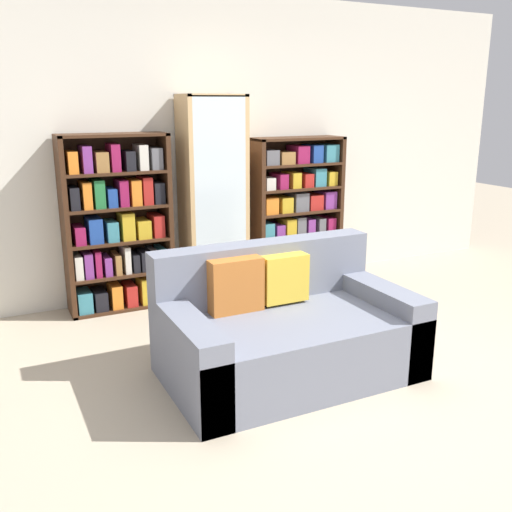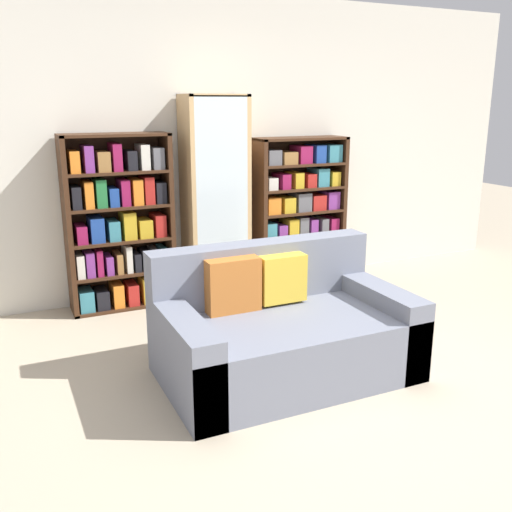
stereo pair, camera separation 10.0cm
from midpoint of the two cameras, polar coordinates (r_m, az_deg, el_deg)
name	(u,v)px [view 1 (the left image)]	position (r m, az deg, el deg)	size (l,w,h in m)	color
ground_plane	(377,398)	(3.68, 11.21, -13.73)	(16.00, 16.00, 0.00)	tan
wall_back	(218,147)	(5.43, -4.38, 10.82)	(6.67, 0.06, 2.70)	silver
couch	(285,332)	(3.81, 2.14, -7.58)	(1.61, 0.96, 0.83)	slate
bookshelf_left	(118,226)	(5.03, -14.22, 2.94)	(0.90, 0.32, 1.51)	#3D2314
display_cabinet	(213,198)	(5.23, -4.88, 5.78)	(0.56, 0.36, 1.82)	tan
bookshelf_right	(296,213)	(5.65, 3.51, 4.35)	(0.92, 0.32, 1.43)	#3D2314
wine_bottle	(285,284)	(5.23, 2.41, -2.85)	(0.07, 0.07, 0.35)	#143819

